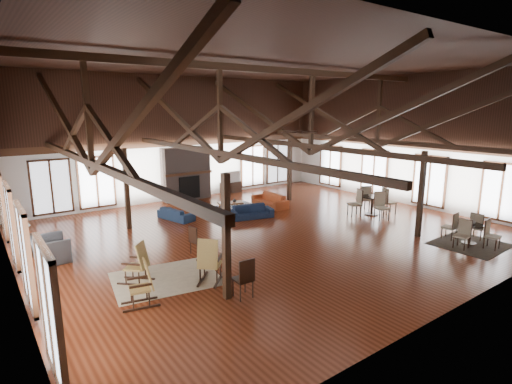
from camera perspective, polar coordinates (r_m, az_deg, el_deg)
floor at (r=14.78m, az=1.85°, el=-5.76°), size 16.00×16.00×0.00m
ceiling at (r=14.15m, az=2.03°, el=18.06°), size 16.00×14.00×0.02m
wall_back at (r=20.11m, az=-10.54°, el=7.50°), size 16.00×0.02×6.00m
wall_front at (r=9.70m, az=28.32°, el=1.64°), size 16.00×0.02×6.00m
wall_left at (r=11.21m, az=-32.33°, el=2.42°), size 0.02×14.00×6.00m
wall_right at (r=20.08m, az=20.38°, el=6.95°), size 0.02×14.00×6.00m
roof_truss at (r=14.08m, az=1.97°, el=10.06°), size 15.60×14.07×3.14m
post_grid at (r=14.38m, az=1.90°, el=0.04°), size 8.16×7.16×3.05m
fireplace at (r=20.02m, az=-9.95°, el=2.57°), size 2.50×0.69×2.60m
ceiling_fan at (r=13.65m, az=6.25°, el=8.69°), size 1.60×1.60×0.75m
sofa_navy_front at (r=16.56m, az=-0.72°, el=-2.83°), size 1.94×1.12×0.53m
sofa_navy_left at (r=16.68m, az=-11.35°, el=-3.04°), size 1.77×1.06×0.49m
sofa_orange at (r=18.54m, az=1.97°, el=-1.16°), size 2.00×0.84×0.58m
coffee_table at (r=17.63m, az=-3.67°, el=-1.64°), size 1.20×0.87×0.41m
vase at (r=17.60m, az=-3.11°, el=-1.17°), size 0.22×0.22×0.18m
armchair at (r=13.46m, az=-27.41°, el=-7.30°), size 1.16×1.03×0.73m
side_table_lamp at (r=14.25m, az=-30.01°, el=-6.13°), size 0.48×0.48×1.24m
rocking_chair_a at (r=10.96m, az=-16.40°, el=-9.83°), size 0.93×0.92×1.10m
rocking_chair_b at (r=10.58m, az=-6.73°, el=-9.89°), size 1.02×1.02×1.22m
rocking_chair_c at (r=9.79m, az=-15.72°, el=-12.57°), size 0.91×0.61×1.08m
side_chair_a at (r=12.61m, az=-8.68°, el=-6.54°), size 0.45×0.45×0.90m
side_chair_b at (r=9.69m, az=-1.60°, el=-11.83°), size 0.45×0.45×1.02m
cafe_table_near at (r=15.23m, az=28.28°, el=-4.83°), size 1.83×1.83×0.95m
cafe_table_far at (r=17.70m, az=16.26°, el=-1.38°), size 2.16×2.16×1.12m
cup_near at (r=15.23m, az=28.63°, el=-3.85°), size 0.17×0.17×0.10m
cup_far at (r=17.60m, az=15.97°, el=-0.44°), size 0.14×0.14×0.10m
tv_console at (r=21.54m, az=-3.62°, el=0.67°), size 1.14×0.43×0.57m
television at (r=21.44m, az=-3.61°, el=2.20°), size 1.04×0.22×0.59m
rug_tan at (r=11.21m, az=-12.73°, el=-11.97°), size 3.04×2.56×0.01m
rug_navy at (r=17.77m, az=-3.54°, el=-2.69°), size 3.32×2.57×0.01m
rug_dark at (r=15.29m, az=28.25°, el=-6.59°), size 2.29×2.10×0.01m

